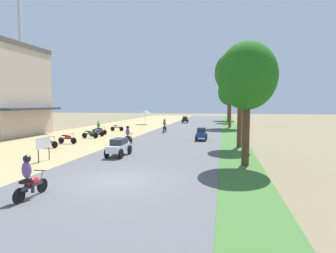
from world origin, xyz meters
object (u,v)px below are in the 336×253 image
(median_tree_second, at_px, (241,75))
(motorbike_foreground_rider, at_px, (30,178))
(parked_motorbike_second, at_px, (68,138))
(car_sedan_white, at_px, (119,146))
(median_tree_third, at_px, (231,73))
(streetlamp_mid, at_px, (228,99))
(vendor_umbrella, at_px, (145,111))
(streetlamp_near, at_px, (230,98))
(street_signboard, at_px, (44,144))
(median_tree_fourth, at_px, (228,95))
(median_tree_nearest, at_px, (247,77))
(car_hatchback_black, at_px, (185,119))
(motorbike_ahead_third, at_px, (165,126))
(pedestrian_on_shoulder, at_px, (99,127))
(utility_pole_near, at_px, (247,95))
(car_hatchback_blue, at_px, (201,133))
(parked_motorbike_nearest, at_px, (48,142))
(motorbike_ahead_second, at_px, (128,136))
(parked_motorbike_fifth, at_px, (100,130))
(median_tree_fifth, at_px, (228,92))
(parked_motorbike_sixth, at_px, (117,127))
(parked_motorbike_fourth, at_px, (97,132))
(parked_motorbike_third, at_px, (90,133))

(median_tree_second, distance_m, motorbike_foreground_rider, 17.16)
(parked_motorbike_second, bearing_deg, car_sedan_white, -33.93)
(median_tree_third, relative_size, streetlamp_mid, 1.33)
(vendor_umbrella, distance_m, streetlamp_near, 15.06)
(median_tree_second, xyz_separation_m, streetlamp_mid, (-0.20, 41.62, -1.11))
(street_signboard, bearing_deg, median_tree_fourth, 72.55)
(vendor_umbrella, bearing_deg, median_tree_third, -14.00)
(median_tree_nearest, distance_m, car_hatchback_black, 34.84)
(streetlamp_near, bearing_deg, street_signboard, -109.66)
(median_tree_fourth, height_order, motorbike_ahead_third, median_tree_fourth)
(street_signboard, relative_size, pedestrian_on_shoulder, 0.93)
(parked_motorbike_second, distance_m, pedestrian_on_shoulder, 6.94)
(utility_pole_near, distance_m, car_hatchback_blue, 21.09)
(parked_motorbike_nearest, xyz_separation_m, motorbike_ahead_second, (5.83, 2.78, 0.30))
(parked_motorbike_fifth, distance_m, median_tree_fifth, 34.03)
(parked_motorbike_nearest, distance_m, median_tree_fourth, 36.22)
(motorbike_foreground_rider, bearing_deg, streetlamp_mid, 81.71)
(pedestrian_on_shoulder, height_order, car_sedan_white, pedestrian_on_shoulder)
(median_tree_fourth, bearing_deg, parked_motorbike_fifth, -122.84)
(parked_motorbike_sixth, height_order, median_tree_third, median_tree_third)
(parked_motorbike_nearest, xyz_separation_m, car_hatchback_blue, (11.81, 6.96, 0.19))
(street_signboard, distance_m, median_tree_nearest, 12.85)
(streetlamp_mid, bearing_deg, median_tree_nearest, -89.81)
(median_tree_nearest, xyz_separation_m, streetlamp_near, (-0.16, 32.00, -0.51))
(parked_motorbike_nearest, bearing_deg, median_tree_third, 56.27)
(parked_motorbike_fourth, xyz_separation_m, median_tree_second, (14.93, -4.36, 5.40))
(street_signboard, xyz_separation_m, median_tree_fourth, (11.73, 37.32, 4.11))
(parked_motorbike_fourth, distance_m, car_hatchback_blue, 11.61)
(parked_motorbike_nearest, relative_size, utility_pole_near, 0.18)
(median_tree_nearest, bearing_deg, parked_motorbike_sixth, 131.35)
(median_tree_second, xyz_separation_m, motorbike_ahead_second, (-9.36, -0.85, -5.10))
(parked_motorbike_third, height_order, streetlamp_near, streetlamp_near)
(parked_motorbike_sixth, bearing_deg, parked_motorbike_nearest, -90.77)
(streetlamp_near, bearing_deg, median_tree_fifth, 90.72)
(parked_motorbike_fourth, bearing_deg, motorbike_foreground_rider, -70.31)
(parked_motorbike_third, xyz_separation_m, vendor_umbrella, (0.07, 19.51, 1.75))
(motorbike_ahead_third, bearing_deg, motorbike_ahead_second, -95.09)
(parked_motorbike_nearest, bearing_deg, pedestrian_on_shoulder, 91.09)
(median_tree_third, distance_m, motorbike_ahead_third, 14.16)
(pedestrian_on_shoulder, xyz_separation_m, car_sedan_white, (7.15, -11.44, -0.22))
(parked_motorbike_fourth, distance_m, parked_motorbike_fifth, 1.66)
(parked_motorbike_second, xyz_separation_m, motorbike_ahead_third, (6.50, 10.84, 0.30))
(median_tree_fifth, distance_m, motorbike_ahead_second, 38.29)
(car_hatchback_black, relative_size, motorbike_foreground_rider, 1.11)
(streetlamp_mid, bearing_deg, vendor_umbrella, -126.79)
(parked_motorbike_third, xyz_separation_m, motorbike_foreground_rider, (6.50, -16.77, 0.30))
(motorbike_foreground_rider, xyz_separation_m, motorbike_ahead_second, (-1.04, 13.26, 0.00))
(motorbike_ahead_second, bearing_deg, median_tree_fifth, 76.23)
(parked_motorbike_second, bearing_deg, parked_motorbike_nearest, -96.09)
(parked_motorbike_fourth, relative_size, streetlamp_near, 0.23)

